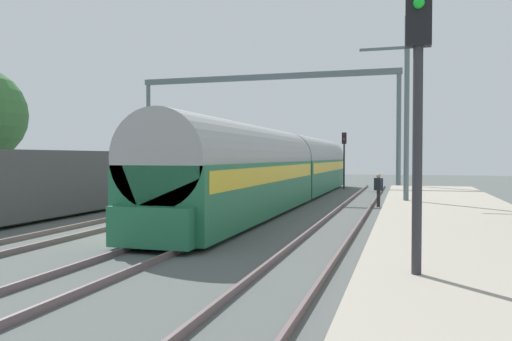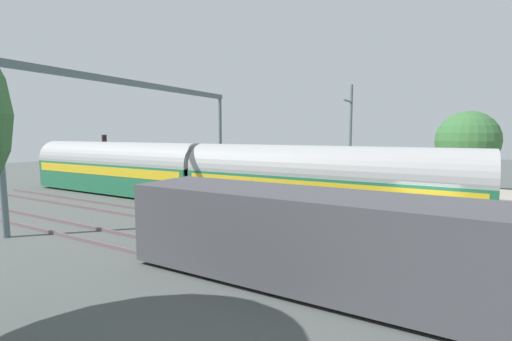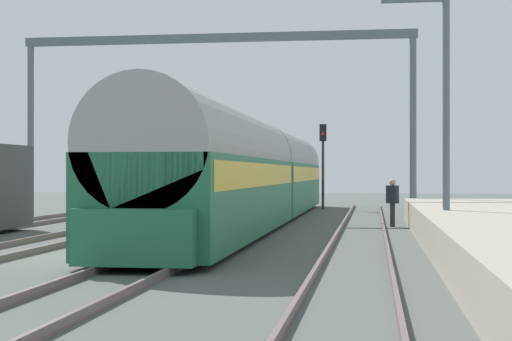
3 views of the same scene
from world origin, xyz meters
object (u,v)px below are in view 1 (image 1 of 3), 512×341
at_px(person_crossing, 378,187).
at_px(railway_signal_far, 344,153).
at_px(passenger_train, 287,167).
at_px(railway_signal_near, 418,111).
at_px(freight_car, 26,184).
at_px(catenary_gantry, 265,105).

distance_m(person_crossing, railway_signal_far, 14.28).
distance_m(passenger_train, railway_signal_far, 12.28).
height_order(person_crossing, railway_signal_near, railway_signal_near).
relative_size(passenger_train, freight_car, 2.53).
xyz_separation_m(person_crossing, railway_signal_near, (1.44, -19.24, 2.22)).
bearing_deg(railway_signal_far, railway_signal_near, -81.80).
bearing_deg(railway_signal_near, catenary_gantry, 110.30).
distance_m(freight_car, catenary_gantry, 16.08).
distance_m(person_crossing, railway_signal_near, 19.42).
xyz_separation_m(passenger_train, catenary_gantry, (-2.09, 2.78, 3.96)).
height_order(passenger_train, railway_signal_near, railway_signal_near).
height_order(railway_signal_near, railway_signal_far, railway_signal_near).
distance_m(freight_car, railway_signal_near, 17.90).
bearing_deg(railway_signal_far, freight_car, -113.66).
bearing_deg(freight_car, catenary_gantry, 66.08).
distance_m(passenger_train, freight_car, 14.10).
relative_size(freight_car, railway_signal_near, 2.57).
bearing_deg(catenary_gantry, railway_signal_near, -69.70).
bearing_deg(freight_car, railway_signal_near, -32.46).
height_order(freight_car, railway_signal_near, railway_signal_near).
bearing_deg(person_crossing, passenger_train, 14.36).
bearing_deg(catenary_gantry, passenger_train, -53.09).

